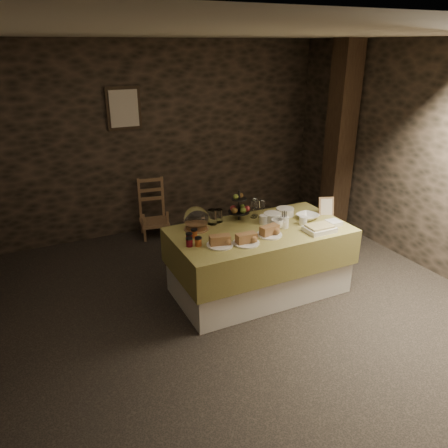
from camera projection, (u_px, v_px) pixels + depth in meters
name	position (u px, v px, depth m)	size (l,w,h in m)	color
ground_plane	(215.00, 318.00, 4.34)	(5.50, 5.00, 0.01)	black
room_shell	(214.00, 165.00, 3.74)	(5.52, 5.02, 2.60)	black
buffet_table	(259.00, 256.00, 4.67)	(1.86, 0.99, 0.74)	silver
chair	(153.00, 211.00, 6.12)	(0.43, 0.41, 0.63)	brown
timber_column	(340.00, 140.00, 6.02)	(0.30, 0.30, 2.60)	black
framed_picture	(124.00, 108.00, 5.66)	(0.45, 0.04, 0.55)	#2F2317
plate_stack_a	(272.00, 217.00, 4.72)	(0.19, 0.19, 0.10)	white
plate_stack_b	(285.00, 212.00, 4.90)	(0.20, 0.20, 0.09)	white
cutlery_holder	(284.00, 222.00, 4.57)	(0.10, 0.10, 0.12)	white
cup_a	(277.00, 224.00, 4.54)	(0.13, 0.13, 0.10)	white
cup_b	(282.00, 224.00, 4.56)	(0.10, 0.10, 0.09)	white
mug_c	(263.00, 220.00, 4.67)	(0.09, 0.09, 0.10)	white
mug_d	(303.00, 221.00, 4.64)	(0.08, 0.08, 0.09)	white
bowl	(308.00, 217.00, 4.80)	(0.23, 0.23, 0.06)	white
cake_dome	(196.00, 220.00, 4.51)	(0.26, 0.26, 0.26)	brown
fruit_stand	(240.00, 208.00, 4.75)	(0.24, 0.24, 0.34)	black
bread_platter_left	(220.00, 242.00, 4.16)	(0.26, 0.26, 0.11)	white
bread_platter_center	(246.00, 240.00, 4.21)	(0.26, 0.26, 0.11)	white
bread_platter_right	(269.00, 232.00, 4.39)	(0.26, 0.26, 0.11)	white
jam_jars	(193.00, 239.00, 4.22)	(0.18, 0.26, 0.07)	maroon
tart_dish	(319.00, 229.00, 4.48)	(0.30, 0.22, 0.07)	white
square_dish	(334.00, 223.00, 4.65)	(0.14, 0.14, 0.04)	white
menu_frame	(326.00, 207.00, 4.91)	(0.17, 0.02, 0.22)	brown
storage_jar_a	(212.00, 217.00, 4.65)	(0.10, 0.10, 0.16)	white
storage_jar_b	(218.00, 216.00, 4.71)	(0.09, 0.09, 0.14)	white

